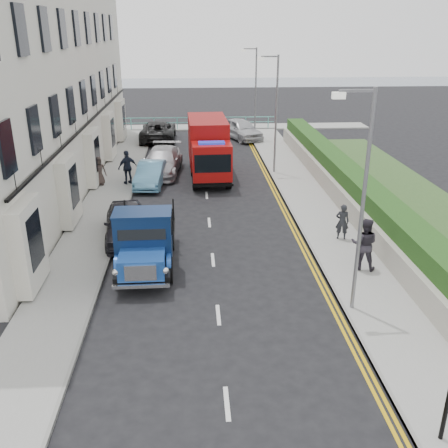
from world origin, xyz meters
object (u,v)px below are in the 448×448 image
at_px(lamp_mid, 274,108).
at_px(pedestrian_east_near, 342,222).
at_px(lamp_near, 360,193).
at_px(parked_car_front, 126,223).
at_px(bedford_lorry, 145,245).
at_px(lamp_far, 254,88).
at_px(red_lorry, 208,147).

bearing_deg(lamp_mid, pedestrian_east_near, -82.80).
bearing_deg(lamp_near, parked_car_front, 141.03).
distance_m(lamp_near, bedford_lorry, 7.93).
bearing_deg(lamp_far, parked_car_front, -111.54).
bearing_deg(parked_car_front, lamp_near, -45.96).
distance_m(lamp_far, bedford_lorry, 24.01).
bearing_deg(lamp_near, red_lorry, 104.10).
xyz_separation_m(bedford_lorry, pedestrian_east_near, (8.03, 2.36, -0.23)).
distance_m(lamp_far, pedestrian_east_near, 20.79).
distance_m(lamp_mid, pedestrian_east_near, 11.04).
bearing_deg(pedestrian_east_near, bedford_lorry, 30.07).
relative_size(lamp_near, lamp_far, 1.00).
xyz_separation_m(lamp_mid, pedestrian_east_near, (1.33, -10.51, -3.11)).
xyz_separation_m(lamp_near, lamp_far, (0.00, 26.00, 0.00)).
relative_size(lamp_far, bedford_lorry, 1.35).
xyz_separation_m(lamp_near, lamp_mid, (0.00, 16.00, 0.00)).
bearing_deg(bedford_lorry, red_lorry, 76.84).
xyz_separation_m(lamp_mid, red_lorry, (-3.93, -0.35, -2.19)).
height_order(lamp_near, parked_car_front, lamp_near).
height_order(lamp_mid, bedford_lorry, lamp_mid).
bearing_deg(lamp_far, lamp_near, -90.00).
distance_m(bedford_lorry, pedestrian_east_near, 8.37).
bearing_deg(parked_car_front, red_lorry, 60.67).
distance_m(lamp_near, lamp_far, 26.00).
bearing_deg(pedestrian_east_near, red_lorry, -48.95).
relative_size(lamp_mid, pedestrian_east_near, 4.55).
bearing_deg(pedestrian_east_near, lamp_near, 90.09).
bearing_deg(bedford_lorry, lamp_mid, 61.80).
relative_size(lamp_mid, parked_car_front, 1.61).
xyz_separation_m(red_lorry, pedestrian_east_near, (5.26, -10.16, -0.92)).
relative_size(lamp_mid, bedford_lorry, 1.35).
distance_m(red_lorry, pedestrian_east_near, 11.48).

